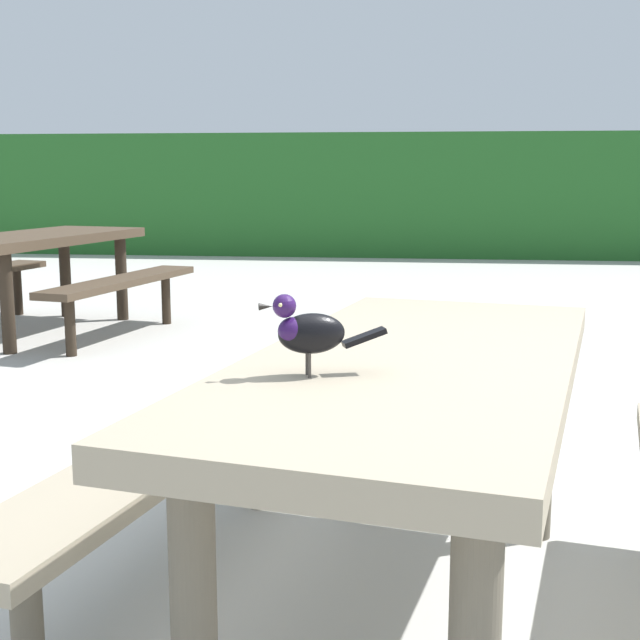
% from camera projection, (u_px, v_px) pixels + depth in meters
% --- Properties ---
extents(hedge_wall, '(28.00, 1.64, 1.73)m').
position_uv_depth(hedge_wall, '(451.00, 195.00, 12.56)').
color(hedge_wall, '#235B23').
rests_on(hedge_wall, ground).
extents(picnic_table_foreground, '(1.99, 2.01, 0.74)m').
position_uv_depth(picnic_table_foreground, '(413.00, 424.00, 2.17)').
color(picnic_table_foreground, gray).
rests_on(picnic_table_foreground, ground).
extents(bird_grackle, '(0.28, 0.13, 0.18)m').
position_uv_depth(bird_grackle, '(307.00, 330.00, 1.88)').
color(bird_grackle, black).
rests_on(bird_grackle, picnic_table_foreground).
extents(picnic_table_mid_right, '(1.99, 2.01, 0.74)m').
position_uv_depth(picnic_table_mid_right, '(38.00, 259.00, 6.34)').
color(picnic_table_mid_right, '#473828').
rests_on(picnic_table_mid_right, ground).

